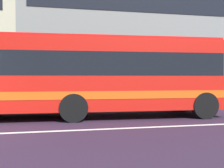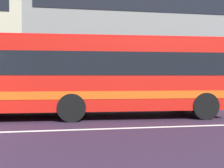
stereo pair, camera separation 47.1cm
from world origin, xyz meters
TOP-DOWN VIEW (x-y plane):
  - apartment_block_right at (9.98, 16.06)m, footprint 18.73×9.29m
  - transit_bus at (4.87, 2.55)m, footprint 10.66×3.12m

SIDE VIEW (x-z plane):
  - transit_bus at x=4.87m, z-range 0.16..3.26m
  - apartment_block_right at x=9.98m, z-range 0.00..13.86m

